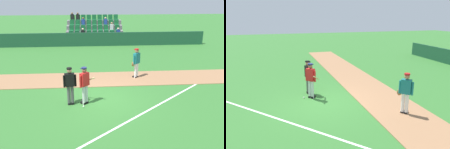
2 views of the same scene
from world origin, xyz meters
TOP-DOWN VIEW (x-y plane):
  - ground_plane at (0.00, 0.00)m, footprint 80.00×80.00m
  - infield_dirt_path at (0.00, 2.92)m, footprint 28.00×2.49m
  - foul_line_chalk at (3.00, -0.50)m, footprint 8.99×8.10m
  - batter_red_jersey at (-0.63, -0.37)m, footprint 0.73×0.68m
  - umpire_home_plate at (-1.28, -0.39)m, footprint 0.58×0.36m
  - runner_teal_jersey at (2.28, 3.02)m, footprint 0.57×0.50m
  - baseball at (-0.71, -0.74)m, footprint 0.07×0.07m

SIDE VIEW (x-z plane):
  - ground_plane at x=0.00m, z-range 0.00..0.00m
  - foul_line_chalk at x=3.00m, z-range 0.00..0.01m
  - infield_dirt_path at x=0.00m, z-range 0.00..0.03m
  - baseball at x=-0.71m, z-range 0.00..0.07m
  - runner_teal_jersey at x=2.28m, z-range 0.08..1.84m
  - batter_red_jersey at x=-0.63m, z-range 0.09..1.85m
  - umpire_home_plate at x=-1.28m, z-range 0.12..1.88m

